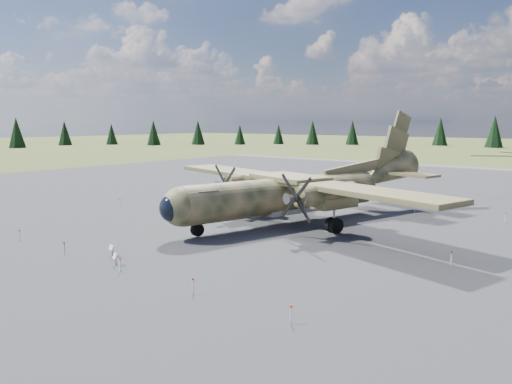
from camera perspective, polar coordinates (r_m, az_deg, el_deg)
The scene contains 7 objects.
ground at distance 40.70m, azimuth -1.38°, elevation -4.22°, with size 500.00×500.00×0.00m, color brown.
apron at distance 48.63m, azimuth 6.24°, elevation -2.24°, with size 120.00×120.00×0.04m, color slate.
transport_plane at distance 43.14m, azimuth 5.00°, elevation 0.47°, with size 31.11×27.80×10.36m.
info_placard_left at distance 33.76m, azimuth -16.18°, elevation -6.25°, with size 0.50×0.29×0.75m.
info_placard_right at distance 31.61m, azimuth -15.80°, elevation -7.21°, with size 0.51×0.32×0.74m.
barrier_fence at distance 40.83m, azimuth -1.95°, elevation -3.45°, with size 33.12×29.62×0.85m.
treeline at distance 41.81m, azimuth -13.82°, elevation 2.60°, with size 325.40×330.60×10.95m.
Camera 1 is at (25.64, -30.41, 8.65)m, focal length 35.00 mm.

